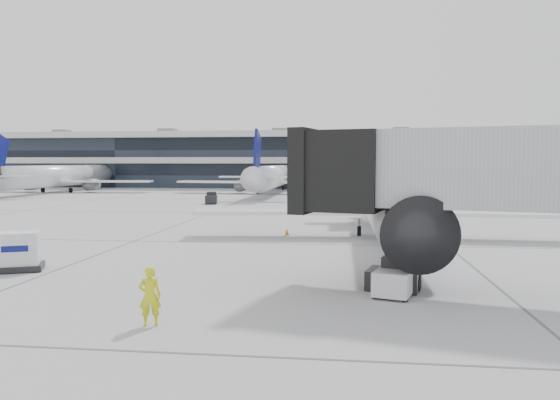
# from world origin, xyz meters

# --- Properties ---
(ground) EXTENTS (220.00, 220.00, 0.00)m
(ground) POSITION_xyz_m (0.00, 0.00, 0.00)
(ground) COLOR #9B9C9E
(ground) RESTS_ON ground
(terminal) EXTENTS (170.00, 22.00, 10.00)m
(terminal) POSITION_xyz_m (0.00, 82.00, 5.00)
(terminal) COLOR black
(terminal) RESTS_ON ground
(bg_jet_left) EXTENTS (32.00, 40.00, 9.60)m
(bg_jet_left) POSITION_xyz_m (-45.00, 55.00, 0.00)
(bg_jet_left) COLOR silver
(bg_jet_left) RESTS_ON ground
(bg_jet_center) EXTENTS (32.00, 40.00, 9.60)m
(bg_jet_center) POSITION_xyz_m (-8.00, 55.00, 0.00)
(bg_jet_center) COLOR silver
(bg_jet_center) RESTS_ON ground
(bg_jet_right) EXTENTS (32.00, 40.00, 9.60)m
(bg_jet_right) POSITION_xyz_m (32.00, 55.00, 0.00)
(bg_jet_right) COLOR silver
(bg_jet_right) RESTS_ON ground
(regional_jet) EXTENTS (26.23, 32.60, 7.55)m
(regional_jet) POSITION_xyz_m (6.31, 3.24, 2.58)
(regional_jet) COLOR white
(regional_jet) RESTS_ON ground
(ramp_worker) EXTENTS (0.81, 0.66, 1.91)m
(ramp_worker) POSITION_xyz_m (-2.37, -17.69, 0.96)
(ramp_worker) COLOR #D1D916
(ramp_worker) RESTS_ON ground
(baggage_tug) EXTENTS (1.91, 2.54, 1.43)m
(baggage_tug) POSITION_xyz_m (5.68, -12.62, 0.64)
(baggage_tug) COLOR silver
(baggage_tug) RESTS_ON ground
(cargo_uld) EXTENTS (2.69, 2.38, 1.81)m
(cargo_uld) POSITION_xyz_m (-11.76, -10.00, 0.91)
(cargo_uld) COLOR black
(cargo_uld) RESTS_ON ground
(traffic_cone) EXTENTS (0.41, 0.41, 0.49)m
(traffic_cone) POSITION_xyz_m (-0.39, 4.00, 0.23)
(traffic_cone) COLOR orange
(traffic_cone) RESTS_ON ground
(far_tug) EXTENTS (1.72, 2.49, 1.46)m
(far_tug) POSITION_xyz_m (-12.82, 31.70, 0.66)
(far_tug) COLOR black
(far_tug) RESTS_ON ground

